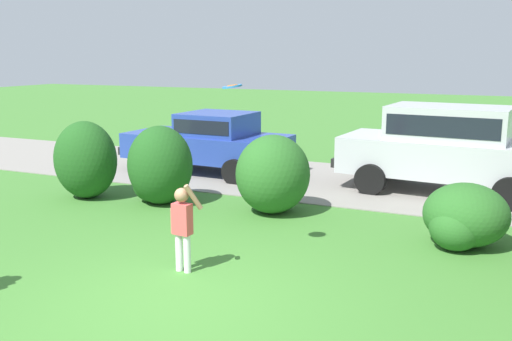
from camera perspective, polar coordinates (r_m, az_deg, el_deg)
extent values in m
plane|color=#3D752D|center=(7.25, -8.15, -13.07)|extent=(80.00, 80.00, 0.00)
cube|color=gray|center=(13.70, 8.40, -1.18)|extent=(28.00, 4.40, 0.02)
ellipsoid|color=#1E511C|center=(12.52, -16.74, 1.04)|extent=(1.36, 1.21, 1.64)
ellipsoid|color=#1E511C|center=(11.67, -9.60, 0.54)|extent=(1.32, 1.31, 1.61)
ellipsoid|color=#1E511C|center=(11.94, -10.27, -1.31)|extent=(0.85, 0.85, 0.76)
ellipsoid|color=#286023|center=(10.86, 1.70, -0.37)|extent=(1.42, 1.48, 1.52)
ellipsoid|color=#286023|center=(11.07, 2.23, -1.96)|extent=(0.93, 0.93, 0.83)
ellipsoid|color=#286023|center=(9.65, 20.31, -4.18)|extent=(1.34, 1.30, 1.01)
ellipsoid|color=#286023|center=(9.41, 19.43, -5.38)|extent=(0.82, 0.82, 0.74)
cube|color=#28429E|center=(14.72, -4.93, 2.45)|extent=(4.26, 1.99, 0.64)
cube|color=#28429E|center=(14.48, -3.89, 4.71)|extent=(1.74, 1.68, 0.56)
cube|color=black|center=(14.48, -3.89, 4.71)|extent=(1.60, 1.69, 0.34)
cylinder|color=black|center=(14.75, -11.13, 0.79)|extent=(0.61, 0.24, 0.60)
cylinder|color=black|center=(16.26, -7.13, 1.91)|extent=(0.61, 0.24, 0.60)
cylinder|color=black|center=(13.35, -2.18, -0.12)|extent=(0.61, 0.24, 0.60)
cylinder|color=black|center=(15.00, 1.22, 1.19)|extent=(0.61, 0.24, 0.60)
cube|color=black|center=(15.95, -11.53, 2.38)|extent=(0.18, 1.75, 0.20)
cube|color=black|center=(13.78, 2.74, 1.18)|extent=(0.18, 1.75, 0.20)
cube|color=silver|center=(13.08, 18.57, 1.27)|extent=(4.63, 2.19, 0.80)
cube|color=silver|center=(12.98, 18.79, 4.57)|extent=(2.60, 1.81, 0.72)
cube|color=black|center=(12.98, 18.79, 4.57)|extent=(2.40, 1.82, 0.43)
cylinder|color=black|center=(12.59, 11.41, -0.88)|extent=(0.70, 0.27, 0.68)
cylinder|color=black|center=(14.36, 13.67, 0.55)|extent=(0.70, 0.27, 0.68)
cylinder|color=black|center=(12.09, 24.12, -2.19)|extent=(0.70, 0.27, 0.68)
cube|color=black|center=(13.69, 9.07, 1.31)|extent=(0.26, 1.75, 0.20)
cylinder|color=white|center=(8.16, -7.73, -8.10)|extent=(0.10, 0.10, 0.55)
cylinder|color=white|center=(8.08, -6.92, -8.28)|extent=(0.10, 0.10, 0.55)
cube|color=#DB4C4C|center=(7.96, -7.42, -4.84)|extent=(0.27, 0.18, 0.44)
sphere|color=#A37556|center=(7.88, -7.48, -2.46)|extent=(0.20, 0.20, 0.20)
cylinder|color=#A37556|center=(7.83, -6.32, -2.67)|extent=(0.21, 0.23, 0.39)
cylinder|color=#A37556|center=(8.07, -8.33, -5.01)|extent=(0.07, 0.07, 0.36)
cylinder|color=#337FDB|center=(7.92, -2.41, 8.43)|extent=(0.28, 0.28, 0.08)
cylinder|color=orange|center=(7.92, -2.41, 8.46)|extent=(0.16, 0.16, 0.06)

